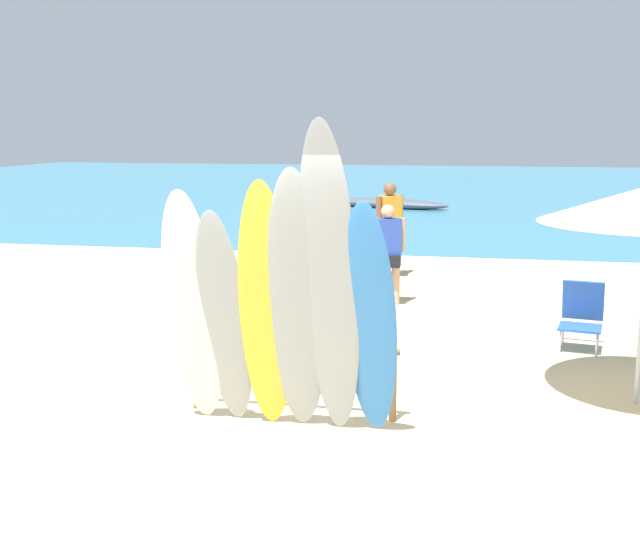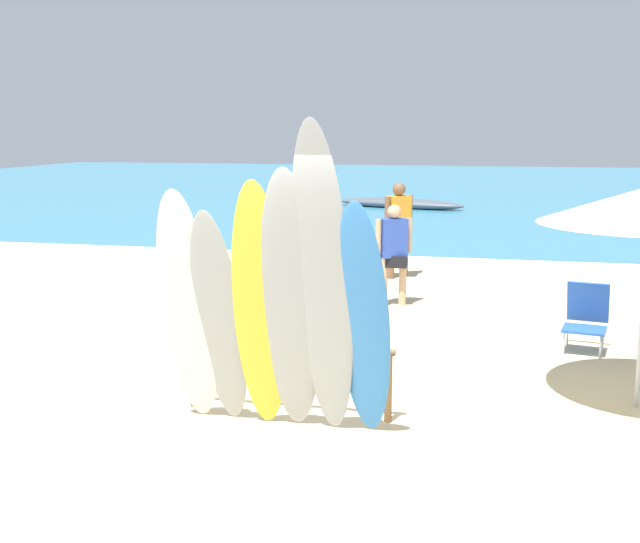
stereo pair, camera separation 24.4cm
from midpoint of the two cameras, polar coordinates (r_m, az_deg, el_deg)
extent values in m
plane|color=#D3BC8C|center=(21.27, 7.78, 2.93)|extent=(60.00, 60.00, 0.00)
cube|color=teal|center=(36.88, 9.91, 6.00)|extent=(60.00, 40.00, 0.02)
cylinder|color=brown|center=(7.90, -8.22, -7.28)|extent=(0.07, 0.07, 0.67)
cylinder|color=brown|center=(7.46, 5.88, -8.30)|extent=(0.07, 0.07, 0.67)
cylinder|color=brown|center=(7.52, -1.39, -5.39)|extent=(2.04, 0.06, 0.06)
ellipsoid|color=white|center=(7.20, -8.50, -2.65)|extent=(0.51, 0.65, 2.21)
ellipsoid|color=#999EA3|center=(7.12, -6.28, -3.45)|extent=(0.50, 0.68, 2.04)
ellipsoid|color=yellow|center=(6.93, -3.32, -2.67)|extent=(0.55, 0.71, 2.31)
ellipsoid|color=#999EA3|center=(6.85, -1.09, -2.37)|extent=(0.57, 0.75, 2.41)
ellipsoid|color=#999EA3|center=(6.68, 1.28, -0.99)|extent=(0.56, 0.83, 2.80)
ellipsoid|color=#337AD1|center=(6.76, 4.17, -3.69)|extent=(0.53, 0.74, 2.15)
cylinder|color=brown|center=(10.56, -3.71, -2.42)|extent=(0.12, 0.12, 0.76)
cylinder|color=brown|center=(10.50, -2.02, -2.48)|extent=(0.12, 0.12, 0.76)
cube|color=#2D4CB2|center=(10.46, -2.89, -0.74)|extent=(0.41, 0.25, 0.18)
cube|color=silver|center=(10.40, -2.90, 1.20)|extent=(0.41, 0.23, 0.60)
sphere|color=brown|center=(10.34, -2.92, 3.43)|extent=(0.22, 0.22, 0.22)
cylinder|color=brown|center=(10.45, -4.26, 1.41)|extent=(0.09, 0.09, 0.53)
cylinder|color=brown|center=(10.35, -1.53, 1.36)|extent=(0.09, 0.09, 0.53)
cylinder|color=tan|center=(12.18, 5.17, -0.75)|extent=(0.11, 0.11, 0.75)
cylinder|color=tan|center=(12.29, 6.53, -0.67)|extent=(0.11, 0.11, 0.75)
cube|color=black|center=(12.18, 5.88, 0.75)|extent=(0.40, 0.25, 0.18)
cube|color=#2D4CB2|center=(12.13, 5.91, 2.41)|extent=(0.44, 0.36, 0.59)
sphere|color=tan|center=(12.08, 5.94, 4.30)|extent=(0.21, 0.21, 0.21)
cylinder|color=tan|center=(12.03, 4.81, 2.52)|extent=(0.09, 0.09, 0.52)
cylinder|color=tan|center=(12.22, 7.00, 2.60)|extent=(0.09, 0.09, 0.52)
cylinder|color=brown|center=(14.39, 5.61, 1.13)|extent=(0.13, 0.13, 0.84)
cylinder|color=brown|center=(14.63, 6.59, 1.27)|extent=(0.13, 0.13, 0.84)
cube|color=#2D4CB2|center=(14.46, 6.13, 2.58)|extent=(0.45, 0.28, 0.20)
cube|color=orange|center=(14.41, 6.16, 4.14)|extent=(0.45, 0.48, 0.66)
sphere|color=brown|center=(14.37, 6.20, 5.91)|extent=(0.24, 0.24, 0.24)
cylinder|color=brown|center=(14.22, 5.37, 4.21)|extent=(0.10, 0.10, 0.58)
cylinder|color=brown|center=(14.61, 6.94, 4.35)|extent=(0.10, 0.10, 0.58)
cylinder|color=#B7B7BC|center=(10.07, 17.80, -4.97)|extent=(0.02, 0.02, 0.28)
cylinder|color=#B7B7BC|center=(10.04, 20.19, -5.15)|extent=(0.02, 0.02, 0.28)
cylinder|color=#B7B7BC|center=(10.43, 18.01, -4.45)|extent=(0.02, 0.02, 0.28)
cylinder|color=#B7B7BC|center=(10.41, 20.32, -4.63)|extent=(0.02, 0.02, 0.28)
cube|color=blue|center=(10.20, 19.13, -3.95)|extent=(0.58, 0.54, 0.03)
cube|color=blue|center=(10.44, 19.36, -2.09)|extent=(0.53, 0.30, 0.53)
ellipsoid|color=#4C515B|center=(27.02, 6.06, 4.88)|extent=(4.55, 2.01, 0.36)
camera|label=1|loc=(0.12, -89.20, 0.15)|focal=44.49mm
camera|label=2|loc=(0.12, 90.80, -0.15)|focal=44.49mm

